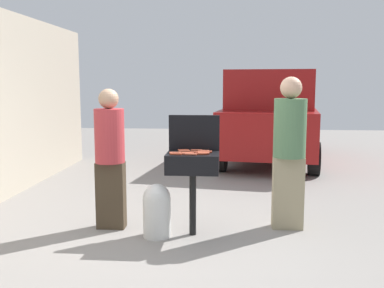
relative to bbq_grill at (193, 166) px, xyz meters
name	(u,v)px	position (x,y,z in m)	size (l,w,h in m)	color
ground_plane	(171,239)	(-0.24, -0.17, -0.82)	(24.00, 24.00, 0.00)	gray
bbq_grill	(193,166)	(0.00, 0.00, 0.00)	(0.60, 0.44, 0.96)	black
grill_lid_open	(194,133)	(0.00, 0.22, 0.36)	(0.60, 0.05, 0.42)	black
hot_dog_0	(185,151)	(-0.10, 0.06, 0.16)	(0.03, 0.03, 0.13)	#C6593D
hot_dog_1	(204,151)	(0.12, 0.10, 0.16)	(0.03, 0.03, 0.13)	#C6593D
hot_dog_2	(196,150)	(0.03, 0.14, 0.16)	(0.03, 0.03, 0.13)	#B74C33
hot_dog_3	(188,153)	(-0.05, -0.09, 0.16)	(0.03, 0.03, 0.13)	#B74C33
hot_dog_4	(191,154)	(-0.01, -0.15, 0.16)	(0.03, 0.03, 0.13)	#C6593D
hot_dog_5	(201,154)	(0.10, -0.11, 0.16)	(0.03, 0.03, 0.13)	#AD4228
hot_dog_6	(204,153)	(0.13, -0.08, 0.16)	(0.03, 0.03, 0.13)	#B74C33
hot_dog_7	(186,154)	(-0.07, -0.11, 0.16)	(0.03, 0.03, 0.13)	#C6593D
hot_dog_8	(196,152)	(0.03, 0.00, 0.16)	(0.03, 0.03, 0.13)	#B74C33
hot_dog_9	(175,153)	(-0.19, -0.07, 0.16)	(0.03, 0.03, 0.13)	#C6593D
hot_dog_10	(183,150)	(-0.12, 0.13, 0.16)	(0.03, 0.03, 0.13)	#AD4228
hot_dog_11	(206,152)	(0.15, 0.03, 0.16)	(0.03, 0.03, 0.13)	#B74C33
hot_dog_12	(176,154)	(-0.18, -0.15, 0.16)	(0.03, 0.03, 0.13)	#AD4228
hot_dog_13	(203,153)	(0.12, -0.04, 0.16)	(0.03, 0.03, 0.13)	#B74C33
propane_tank	(157,209)	(-0.41, -0.09, -0.50)	(0.32, 0.32, 0.62)	silver
person_left	(110,154)	(-1.01, 0.17, 0.10)	(0.36, 0.36, 1.69)	#3F3323
person_right	(289,147)	(1.13, 0.33, 0.18)	(0.38, 0.38, 1.83)	gray
parked_minivan	(271,116)	(1.38, 5.10, 0.21)	(2.53, 4.63, 2.02)	maroon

